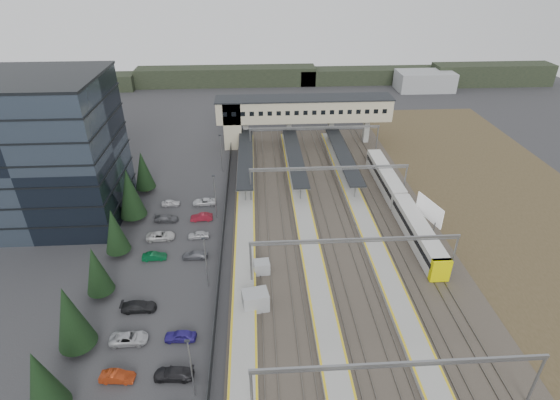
{
  "coord_description": "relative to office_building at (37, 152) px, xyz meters",
  "views": [
    {
      "loc": [
        -0.93,
        -54.76,
        40.4
      ],
      "look_at": [
        2.91,
        8.27,
        4.0
      ],
      "focal_mm": 28.0,
      "sensor_mm": 36.0,
      "label": 1
    }
  ],
  "objects": [
    {
      "name": "billboard",
      "position": [
        62.61,
        -8.65,
        -8.24
      ],
      "size": [
        1.9,
        6.49,
        5.81
      ],
      "color": "gray",
      "rests_on": "ground"
    },
    {
      "name": "rail_corridor",
      "position": [
        45.34,
        -7.0,
        -11.9
      ],
      "size": [
        34.0,
        90.0,
        0.92
      ],
      "color": "#353029",
      "rests_on": "ground"
    },
    {
      "name": "train",
      "position": [
        60.0,
        -2.49,
        -10.22
      ],
      "size": [
        2.75,
        38.22,
        3.46
      ],
      "color": "beige",
      "rests_on": "ground"
    },
    {
      "name": "footbridge",
      "position": [
        43.7,
        30.0,
        -4.26
      ],
      "size": [
        40.4,
        6.4,
        11.2
      ],
      "color": "tan",
      "rests_on": "ground"
    },
    {
      "name": "car_park",
      "position": [
        22.28,
        -18.97,
        -11.59
      ],
      "size": [
        10.55,
        44.52,
        1.29
      ],
      "color": "#ADADB2",
      "rests_on": "ground"
    },
    {
      "name": "scrub_east",
      "position": [
        81.0,
        -7.0,
        -12.16
      ],
      "size": [
        34.0,
        120.0,
        0.06
      ],
      "color": "#413820",
      "rests_on": "ground"
    },
    {
      "name": "canopies",
      "position": [
        43.0,
        15.0,
        -8.27
      ],
      "size": [
        23.1,
        30.0,
        3.28
      ],
      "color": "black",
      "rests_on": "ground"
    },
    {
      "name": "office_building",
      "position": [
        0.0,
        0.0,
        0.0
      ],
      "size": [
        24.3,
        18.3,
        24.3
      ],
      "color": "#3F4C5C",
      "rests_on": "ground"
    },
    {
      "name": "conifer_row",
      "position": [
        14.0,
        -15.86,
        -7.36
      ],
      "size": [
        4.42,
        49.82,
        9.5
      ],
      "color": "black",
      "rests_on": "ground"
    },
    {
      "name": "lampposts",
      "position": [
        28.0,
        -10.75,
        -7.86
      ],
      "size": [
        0.5,
        53.25,
        8.07
      ],
      "color": "gray",
      "rests_on": "ground"
    },
    {
      "name": "ground",
      "position": [
        36.0,
        -12.0,
        -12.19
      ],
      "size": [
        220.0,
        220.0,
        0.0
      ],
      "primitive_type": "plane",
      "color": "#2B2B2D",
      "rests_on": "ground"
    },
    {
      "name": "fence",
      "position": [
        29.5,
        -7.0,
        -11.19
      ],
      "size": [
        0.08,
        90.0,
        2.0
      ],
      "color": "#26282B",
      "rests_on": "ground"
    },
    {
      "name": "relay_cabin_far",
      "position": [
        35.46,
        -17.66,
        -11.17
      ],
      "size": [
        2.37,
        2.03,
        2.03
      ],
      "color": "gray",
      "rests_on": "ground"
    },
    {
      "name": "gantries",
      "position": [
        48.0,
        -9.0,
        -6.2
      ],
      "size": [
        28.4,
        62.28,
        7.17
      ],
      "color": "gray",
      "rests_on": "ground"
    },
    {
      "name": "relay_cabin_near",
      "position": [
        34.48,
        -24.79,
        -10.83
      ],
      "size": [
        3.63,
        2.92,
        2.73
      ],
      "color": "gray",
      "rests_on": "ground"
    },
    {
      "name": "treeline_far",
      "position": [
        59.81,
        80.28,
        -9.24
      ],
      "size": [
        170.0,
        19.0,
        7.0
      ],
      "color": "black",
      "rests_on": "ground"
    }
  ]
}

